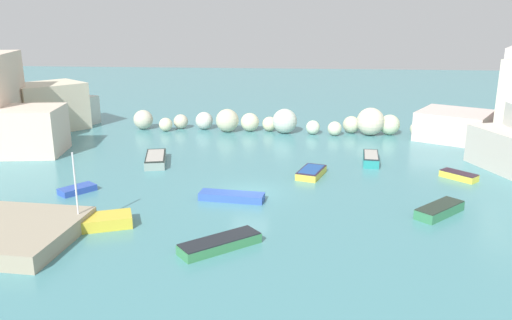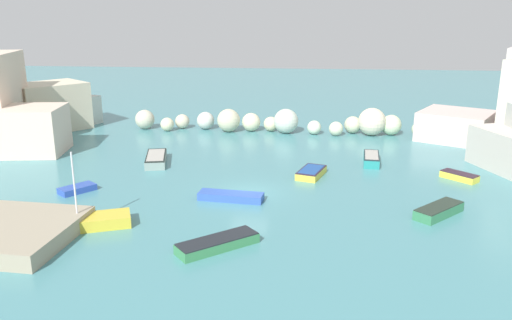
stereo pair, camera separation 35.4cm
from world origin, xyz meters
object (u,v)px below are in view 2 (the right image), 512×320
object	(u,v)px
moored_boat_6	(371,159)
moored_boat_8	(459,176)
moored_boat_1	(77,189)
moored_boat_7	(218,243)
moored_boat_5	(439,211)
moored_boat_3	(156,159)
moored_boat_4	(311,172)
moored_boat_0	(78,223)
moored_boat_2	(231,196)

from	to	relation	value
moored_boat_6	moored_boat_8	world-z (taller)	moored_boat_6
moored_boat_1	moored_boat_7	distance (m)	13.39
moored_boat_5	moored_boat_8	size ratio (longest dim) A/B	1.34
moored_boat_7	moored_boat_8	size ratio (longest dim) A/B	1.63
moored_boat_3	moored_boat_7	size ratio (longest dim) A/B	1.07
moored_boat_1	moored_boat_5	bearing A→B (deg)	123.64
moored_boat_4	moored_boat_6	distance (m)	6.23
moored_boat_4	moored_boat_6	world-z (taller)	moored_boat_6
moored_boat_1	moored_boat_4	distance (m)	16.60
moored_boat_0	moored_boat_7	world-z (taller)	moored_boat_0
moored_boat_4	moored_boat_7	xyz separation A→B (m)	(-4.86, -12.76, -0.02)
moored_boat_4	moored_boat_3	bearing A→B (deg)	97.35
moored_boat_6	moored_boat_1	bearing A→B (deg)	-60.70
moored_boat_0	moored_boat_6	xyz separation A→B (m)	(17.93, 14.96, 0.03)
moored_boat_0	moored_boat_7	distance (m)	8.42
moored_boat_2	moored_boat_8	world-z (taller)	moored_boat_8
moored_boat_3	moored_boat_8	distance (m)	23.27
moored_boat_0	moored_boat_8	distance (m)	26.35
moored_boat_5	moored_boat_7	size ratio (longest dim) A/B	0.82
moored_boat_1	moored_boat_4	bearing A→B (deg)	146.17
moored_boat_7	moored_boat_0	bearing A→B (deg)	128.29
moored_boat_0	moored_boat_4	world-z (taller)	moored_boat_0
moored_boat_3	moored_boat_4	size ratio (longest dim) A/B	1.34
moored_boat_7	moored_boat_8	world-z (taller)	moored_boat_7
moored_boat_6	moored_boat_7	distance (m)	19.30
moored_boat_3	moored_boat_6	distance (m)	17.37
moored_boat_3	moored_boat_7	xyz separation A→B (m)	(7.60, -15.04, -0.08)
moored_boat_1	moored_boat_7	bearing A→B (deg)	93.33
moored_boat_0	moored_boat_4	size ratio (longest dim) A/B	1.78
moored_boat_2	moored_boat_7	size ratio (longest dim) A/B	1.02
moored_boat_6	moored_boat_8	size ratio (longest dim) A/B	1.39
moored_boat_8	moored_boat_5	bearing A→B (deg)	111.10
moored_boat_0	moored_boat_1	world-z (taller)	moored_boat_0
moored_boat_5	moored_boat_6	world-z (taller)	moored_boat_6
moored_boat_0	moored_boat_4	distance (m)	17.12
moored_boat_0	moored_boat_2	xyz separation A→B (m)	(7.88, 5.44, -0.11)
moored_boat_0	moored_boat_5	world-z (taller)	moored_boat_0
moored_boat_2	moored_boat_6	xyz separation A→B (m)	(10.05, 9.52, 0.14)
moored_boat_3	moored_boat_6	xyz separation A→B (m)	(17.29, 1.65, 0.02)
moored_boat_3	moored_boat_6	size ratio (longest dim) A/B	1.26
moored_boat_3	moored_boat_2	bearing A→B (deg)	29.60
moored_boat_6	moored_boat_8	distance (m)	6.95
moored_boat_2	moored_boat_6	world-z (taller)	moored_boat_6
moored_boat_3	moored_boat_5	bearing A→B (deg)	52.08
moored_boat_1	moored_boat_4	xyz separation A→B (m)	(15.81, 5.06, 0.09)
moored_boat_0	moored_boat_6	size ratio (longest dim) A/B	1.67
moored_boat_0	moored_boat_3	size ratio (longest dim) A/B	1.32
moored_boat_2	moored_boat_6	distance (m)	13.84
moored_boat_1	moored_boat_7	xyz separation A→B (m)	(10.96, -7.70, 0.07)
moored_boat_1	moored_boat_3	bearing A→B (deg)	-166.18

